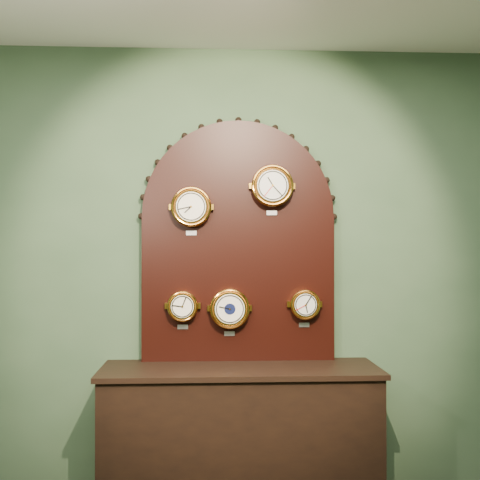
{
  "coord_description": "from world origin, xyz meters",
  "views": [
    {
      "loc": [
        -0.18,
        -1.33,
        1.54
      ],
      "look_at": [
        0.0,
        2.25,
        1.58
      ],
      "focal_mm": 45.19,
      "sensor_mm": 36.0,
      "label": 1
    }
  ],
  "objects": [
    {
      "name": "wall_back",
      "position": [
        0.0,
        2.5,
        1.4
      ],
      "size": [
        4.0,
        0.0,
        4.0
      ],
      "primitive_type": "plane",
      "rotation": [
        1.57,
        0.0,
        0.0
      ],
      "color": "#3E593D",
      "rests_on": "ground"
    },
    {
      "name": "shop_counter",
      "position": [
        0.0,
        2.23,
        0.4
      ],
      "size": [
        1.6,
        0.5,
        0.8
      ],
      "primitive_type": "cube",
      "color": "black",
      "rests_on": "ground_plane"
    },
    {
      "name": "roman_clock",
      "position": [
        -0.29,
        2.38,
        1.78
      ],
      "size": [
        0.25,
        0.08,
        0.3
      ],
      "color": "orange",
      "rests_on": "display_board"
    },
    {
      "name": "arabic_clock",
      "position": [
        0.21,
        2.38,
        1.92
      ],
      "size": [
        0.26,
        0.08,
        0.31
      ],
      "color": "orange",
      "rests_on": "display_board"
    },
    {
      "name": "barometer",
      "position": [
        -0.06,
        2.38,
        1.16
      ],
      "size": [
        0.25,
        0.08,
        0.3
      ],
      "color": "orange",
      "rests_on": "display_board"
    },
    {
      "name": "display_board",
      "position": [
        0.0,
        2.45,
        1.63
      ],
      "size": [
        1.26,
        0.06,
        1.53
      ],
      "color": "black",
      "rests_on": "shop_counter"
    },
    {
      "name": "tide_clock",
      "position": [
        0.41,
        2.38,
        1.18
      ],
      "size": [
        0.19,
        0.08,
        0.24
      ],
      "color": "orange",
      "rests_on": "display_board"
    },
    {
      "name": "hygrometer",
      "position": [
        -0.35,
        2.38,
        1.18
      ],
      "size": [
        0.19,
        0.08,
        0.24
      ],
      "color": "orange",
      "rests_on": "display_board"
    }
  ]
}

